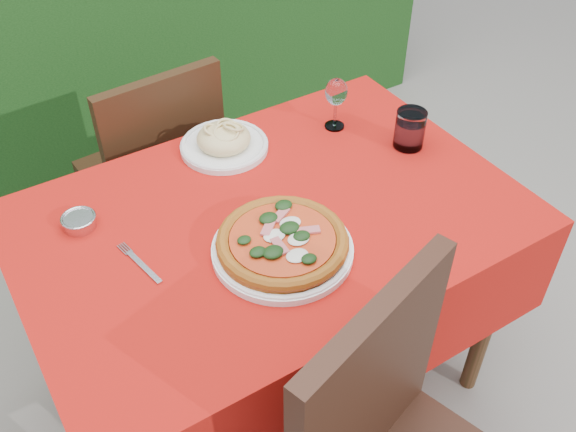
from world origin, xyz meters
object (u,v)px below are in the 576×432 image
water_glass (410,131)px  wine_glass (336,94)px  fork (144,267)px  pasta_plate (224,142)px  steel_ramekin (79,222)px  pizza_plate (282,244)px  chair_far (158,167)px

water_glass → wine_glass: wine_glass is taller
wine_glass → fork: bearing=-161.1°
pasta_plate → wine_glass: (0.33, -0.07, 0.09)m
steel_ramekin → pizza_plate: bearing=-42.3°
chair_far → wine_glass: wine_glass is taller
chair_far → pizza_plate: chair_far is taller
fork → steel_ramekin: 0.23m
chair_far → pasta_plate: 0.42m
pizza_plate → fork: 0.33m
pizza_plate → pasta_plate: (0.08, 0.44, -0.00)m
pizza_plate → wine_glass: 0.56m
fork → steel_ramekin: steel_ramekin is taller
wine_glass → water_glass: bearing=-57.2°
pizza_plate → water_glass: bearing=18.5°
wine_glass → steel_ramekin: wine_glass is taller
fork → steel_ramekin: size_ratio=2.29×
chair_far → steel_ramekin: chair_far is taller
chair_far → fork: 0.73m
pizza_plate → pasta_plate: 0.45m
fork → pasta_plate: bearing=29.6°
wine_glass → fork: wine_glass is taller
chair_far → water_glass: (0.56, -0.59, 0.28)m
pizza_plate → fork: size_ratio=2.10×
fork → steel_ramekin: bearing=99.7°
chair_far → fork: bearing=62.5°
pizza_plate → water_glass: 0.56m
wine_glass → steel_ramekin: size_ratio=2.03×
pizza_plate → steel_ramekin: pizza_plate is taller
water_glass → wine_glass: bearing=122.8°
chair_far → pizza_plate: (0.02, -0.77, 0.26)m
pizza_plate → pasta_plate: size_ratio=1.52×
wine_glass → fork: size_ratio=0.89×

